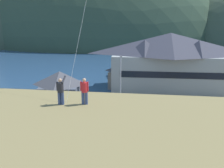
# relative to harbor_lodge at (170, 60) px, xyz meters

# --- Properties ---
(ground_plane) EXTENTS (600.00, 600.00, 0.00)m
(ground_plane) POSITION_rel_harbor_lodge_xyz_m (-7.88, -21.88, -5.58)
(ground_plane) COLOR #66604C
(parking_lot_pad) EXTENTS (40.00, 20.00, 0.10)m
(parking_lot_pad) POSITION_rel_harbor_lodge_xyz_m (-7.88, -16.88, -5.53)
(parking_lot_pad) COLOR slate
(parking_lot_pad) RESTS_ON ground
(bay_water) EXTENTS (360.00, 84.00, 0.03)m
(bay_water) POSITION_rel_harbor_lodge_xyz_m (-7.88, 38.12, -5.56)
(bay_water) COLOR navy
(bay_water) RESTS_ON ground
(far_hill_east_peak) EXTENTS (134.08, 75.41, 64.44)m
(far_hill_east_peak) POSITION_rel_harbor_lodge_xyz_m (-94.06, 94.99, -5.58)
(far_hill_east_peak) COLOR #3D4C38
(far_hill_east_peak) RESTS_ON ground
(far_hill_center_saddle) EXTENTS (128.06, 74.38, 94.91)m
(far_hill_center_saddle) POSITION_rel_harbor_lodge_xyz_m (-29.29, 88.75, -5.58)
(far_hill_center_saddle) COLOR #334733
(far_hill_center_saddle) RESTS_ON ground
(harbor_lodge) EXTENTS (22.21, 10.09, 10.47)m
(harbor_lodge) POSITION_rel_harbor_lodge_xyz_m (0.00, 0.00, 0.00)
(harbor_lodge) COLOR #999E99
(harbor_lodge) RESTS_ON ground
(storage_shed_near_lot) EXTENTS (6.28, 6.60, 5.66)m
(storage_shed_near_lot) POSITION_rel_harbor_lodge_xyz_m (-16.19, -13.92, -2.64)
(storage_shed_near_lot) COLOR #474C56
(storage_shed_near_lot) RESTS_ON ground
(storage_shed_waterside) EXTENTS (5.90, 5.38, 4.73)m
(storage_shed_waterside) POSITION_rel_harbor_lodge_xyz_m (-8.54, -0.59, -3.12)
(storage_shed_waterside) COLOR #756B5B
(storage_shed_waterside) RESTS_ON ground
(wharf_dock) EXTENTS (3.20, 14.49, 0.70)m
(wharf_dock) POSITION_rel_harbor_lodge_xyz_m (-7.60, 12.74, -5.23)
(wharf_dock) COLOR #70604C
(wharf_dock) RESTS_ON ground
(moored_boat_wharfside) EXTENTS (3.28, 8.37, 2.16)m
(moored_boat_wharfside) POSITION_rel_harbor_lodge_xyz_m (-11.26, 10.88, -4.86)
(moored_boat_wharfside) COLOR #23564C
(moored_boat_wharfside) RESTS_ON ground
(moored_boat_outer_mooring) EXTENTS (2.34, 6.13, 2.16)m
(moored_boat_outer_mooring) POSITION_rel_harbor_lodge_xyz_m (-4.32, 14.38, -4.86)
(moored_boat_outer_mooring) COLOR #A8A399
(moored_boat_outer_mooring) RESTS_ON ground
(moored_boat_inner_slip) EXTENTS (3.21, 8.42, 2.16)m
(moored_boat_inner_slip) POSITION_rel_harbor_lodge_xyz_m (-11.27, 14.56, -4.86)
(moored_boat_inner_slip) COLOR #23564C
(moored_boat_inner_slip) RESTS_ON ground
(parked_car_mid_row_near) EXTENTS (4.29, 2.24, 1.82)m
(parked_car_mid_row_near) POSITION_rel_harbor_lodge_xyz_m (3.93, -20.86, -4.51)
(parked_car_mid_row_near) COLOR slate
(parked_car_mid_row_near) RESTS_ON parking_lot_pad
(parked_car_mid_row_center) EXTENTS (4.35, 2.35, 1.82)m
(parked_car_mid_row_center) POSITION_rel_harbor_lodge_xyz_m (1.70, -15.49, -4.51)
(parked_car_mid_row_center) COLOR #B28923
(parked_car_mid_row_center) RESTS_ON parking_lot_pad
(parked_car_front_row_silver) EXTENTS (4.22, 2.10, 1.82)m
(parked_car_front_row_silver) POSITION_rel_harbor_lodge_xyz_m (-8.22, -16.53, -4.51)
(parked_car_front_row_silver) COLOR #236633
(parked_car_front_row_silver) RESTS_ON parking_lot_pad
(parked_car_back_row_left) EXTENTS (4.22, 2.09, 1.82)m
(parked_car_back_row_left) POSITION_rel_harbor_lodge_xyz_m (-24.17, -15.22, -4.51)
(parked_car_back_row_left) COLOR #9EA3A8
(parked_car_back_row_left) RESTS_ON parking_lot_pad
(parking_light_pole) EXTENTS (0.24, 0.78, 7.48)m
(parking_light_pole) POSITION_rel_harbor_lodge_xyz_m (-7.92, -11.33, -1.19)
(parking_light_pole) COLOR #ADADB2
(parking_light_pole) RESTS_ON parking_lot_pad
(person_kite_flyer) EXTENTS (0.54, 0.65, 1.86)m
(person_kite_flyer) POSITION_rel_harbor_lodge_xyz_m (-9.73, -31.33, 2.34)
(person_kite_flyer) COLOR #384770
(person_kite_flyer) RESTS_ON grassy_hill_foreground
(person_companion) EXTENTS (0.55, 0.40, 1.74)m
(person_companion) POSITION_rel_harbor_lodge_xyz_m (-8.21, -31.07, 2.32)
(person_companion) COLOR #384770
(person_companion) RESTS_ON grassy_hill_foreground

